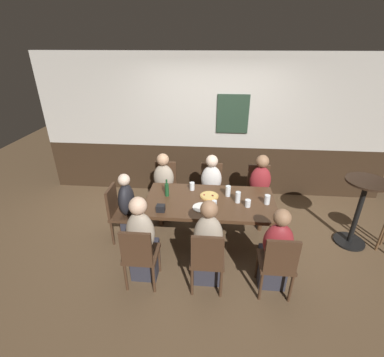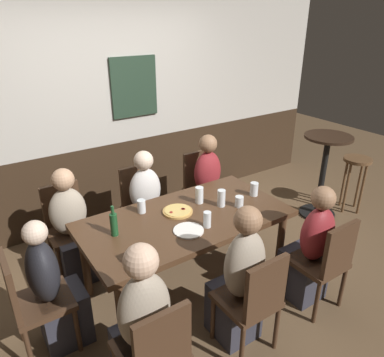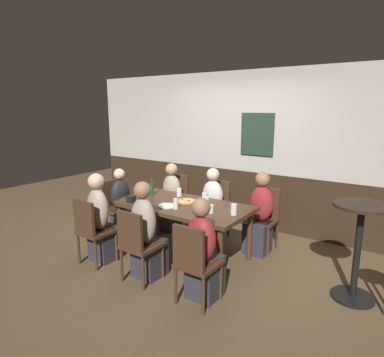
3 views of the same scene
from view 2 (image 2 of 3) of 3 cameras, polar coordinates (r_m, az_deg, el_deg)
The scene contains 29 objects.
ground_plane at distance 3.62m, azimuth -0.89°, elevation -16.16°, with size 12.00×12.00×0.00m, color brown.
wall_back at distance 4.37m, azimuth -13.08°, elevation 9.77°, with size 6.40×0.13×2.60m.
dining_table at distance 3.23m, azimuth -0.97°, elevation -7.17°, with size 1.81×0.94×0.74m.
chair_mid_near at distance 2.78m, azimuth 9.58°, elevation -17.99°, with size 0.40×0.40×0.88m.
chair_head_west at distance 2.97m, azimuth -23.86°, elevation -16.82°, with size 0.40×0.40×0.88m.
chair_left_far at distance 3.77m, azimuth -18.88°, elevation -6.67°, with size 0.40×0.40×0.88m.
chair_right_far at distance 4.35m, azimuth 1.49°, elevation -0.93°, with size 0.40×0.40×0.88m.
chair_mid_far at distance 3.99m, azimuth -7.92°, elevation -3.65°, with size 0.40×0.40×0.88m.
chair_right_near at distance 3.28m, azimuth 20.09°, elevation -11.88°, with size 0.40×0.40×0.88m.
chair_left_near at distance 2.44m, azimuth -5.75°, elevation -25.22°, with size 0.40×0.40×0.88m.
person_mid_near at distance 2.86m, azimuth 7.32°, elevation -16.17°, with size 0.34×0.37×1.19m.
person_head_west at distance 3.01m, azimuth -20.57°, elevation -16.57°, with size 0.37×0.34×1.10m.
person_left_far at distance 3.64m, azimuth -18.09°, elevation -8.17°, with size 0.34×0.37×1.11m.
person_right_far at distance 4.24m, azimuth 2.75°, elevation -1.85°, with size 0.34×0.37×1.14m.
person_mid_far at distance 3.87m, azimuth -6.81°, elevation -4.95°, with size 0.34×0.37×1.11m.
person_right_near at distance 3.37m, azimuth 17.81°, elevation -10.98°, with size 0.34×0.37×1.12m.
person_left_near at distance 2.53m, azimuth -7.65°, elevation -22.65°, with size 0.34×0.37×1.19m.
pizza at distance 3.26m, azimuth -2.24°, elevation -5.11°, with size 0.27×0.27×0.03m.
highball_clear at distance 3.39m, azimuth 1.15°, elevation -2.68°, with size 0.08×0.08×0.16m.
tumbler_short at distance 3.34m, azimuth 4.59°, elevation -3.14°, with size 0.07×0.07×0.16m.
pint_glass_amber at distance 3.27m, azimuth -7.87°, elevation -4.39°, with size 0.07×0.07×0.12m.
tumbler_water at distance 3.37m, azimuth 7.37°, elevation -3.68°, with size 0.08×0.08×0.10m.
pint_glass_stout at distance 3.03m, azimuth 2.38°, elevation -6.53°, with size 0.07×0.07×0.14m.
pint_glass_pale at distance 3.59m, azimuth 9.64°, elevation -1.77°, with size 0.08×0.08×0.13m.
beer_bottle_green at distance 2.96m, azimuth -12.08°, elevation -6.91°, with size 0.06×0.06×0.26m.
plate_white_large at distance 3.00m, azimuth -0.54°, elevation -8.09°, with size 0.25×0.25×0.01m, color white.
condiment_caddy at distance 2.67m, azimuth -8.77°, elevation -11.91°, with size 0.11×0.09×0.09m, color black.
side_bar_table at distance 4.73m, azimuth 19.79°, elevation 1.27°, with size 0.56×0.56×1.05m.
bar_stool at distance 5.03m, azimuth 24.17°, elevation 1.25°, with size 0.34×0.34×0.72m.
Camera 2 is at (-1.49, -2.32, 2.35)m, focal length 34.24 mm.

